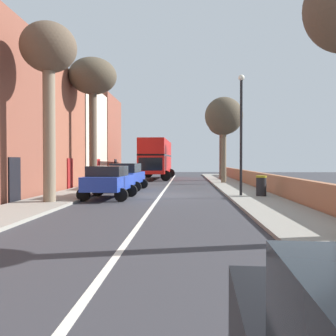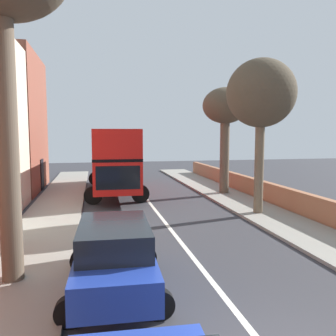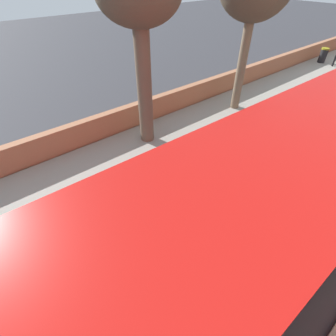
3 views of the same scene
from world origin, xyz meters
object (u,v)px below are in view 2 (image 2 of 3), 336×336
at_px(parked_car_blue_left_1, 114,253).
at_px(street_tree_right_1, 261,95).
at_px(street_tree_right_3, 225,110).
at_px(double_decker_bus, 114,157).

distance_m(parked_car_blue_left_1, street_tree_right_1, 10.74).
height_order(street_tree_right_1, street_tree_right_3, street_tree_right_1).
relative_size(double_decker_bus, street_tree_right_3, 1.61).
distance_m(parked_car_blue_left_1, street_tree_right_3, 14.91).
bearing_deg(street_tree_right_1, parked_car_blue_left_1, -136.69).
relative_size(parked_car_blue_left_1, street_tree_right_3, 0.70).
bearing_deg(parked_car_blue_left_1, street_tree_right_1, 43.31).
bearing_deg(street_tree_right_1, street_tree_right_3, 85.52).
bearing_deg(parked_car_blue_left_1, street_tree_right_3, 58.32).
bearing_deg(parked_car_blue_left_1, double_decker_bus, 86.79).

